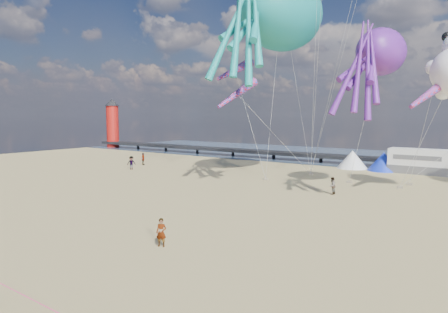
# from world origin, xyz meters

# --- Properties ---
(ground) EXTENTS (120.00, 120.00, 0.00)m
(ground) POSITION_xyz_m (0.00, 0.00, 0.00)
(ground) COLOR tan
(ground) RESTS_ON ground
(water) EXTENTS (120.00, 120.00, 0.00)m
(water) POSITION_xyz_m (0.00, 55.00, 0.02)
(water) COLOR #354B66
(water) RESTS_ON ground
(pier) EXTENTS (60.00, 3.00, 0.50)m
(pier) POSITION_xyz_m (-28.00, 44.00, 1.00)
(pier) COLOR black
(pier) RESTS_ON ground
(lighthouse) EXTENTS (2.60, 2.60, 9.00)m
(lighthouse) POSITION_xyz_m (-56.00, 44.00, 4.50)
(lighthouse) COLOR #A5140F
(lighthouse) RESTS_ON ground
(motorhome_0) EXTENTS (6.60, 2.50, 3.00)m
(motorhome_0) POSITION_xyz_m (6.00, 40.00, 1.50)
(motorhome_0) COLOR silver
(motorhome_0) RESTS_ON ground
(tent_white) EXTENTS (4.00, 4.00, 2.40)m
(tent_white) POSITION_xyz_m (-2.00, 40.00, 1.20)
(tent_white) COLOR white
(tent_white) RESTS_ON ground
(tent_blue) EXTENTS (4.00, 4.00, 2.40)m
(tent_blue) POSITION_xyz_m (2.00, 40.00, 1.20)
(tent_blue) COLOR #1933CC
(tent_blue) RESTS_ON ground
(rope_line) EXTENTS (34.00, 0.03, 0.03)m
(rope_line) POSITION_xyz_m (0.00, -5.00, 0.02)
(rope_line) COLOR #F2338C
(rope_line) RESTS_ON ground
(standing_person) EXTENTS (0.67, 0.58, 1.55)m
(standing_person) POSITION_xyz_m (-0.05, 2.43, 0.77)
(standing_person) COLOR tan
(standing_person) RESTS_ON ground
(beachgoer_1) EXTENTS (0.55, 0.80, 1.56)m
(beachgoer_1) POSITION_xyz_m (2.24, 21.53, 0.78)
(beachgoer_1) COLOR #7F6659
(beachgoer_1) RESTS_ON ground
(beachgoer_2) EXTENTS (1.01, 1.07, 1.74)m
(beachgoer_2) POSITION_xyz_m (-24.92, 22.06, 0.87)
(beachgoer_2) COLOR #7F6659
(beachgoer_2) RESTS_ON ground
(beachgoer_3) EXTENTS (1.20, 1.27, 1.72)m
(beachgoer_3) POSITION_xyz_m (-27.21, 26.21, 0.86)
(beachgoer_3) COLOR #7F6659
(beachgoer_3) RESTS_ON ground
(sandbag_a) EXTENTS (0.50, 0.35, 0.22)m
(sandbag_a) POSITION_xyz_m (-6.53, 24.92, 0.11)
(sandbag_a) COLOR gray
(sandbag_a) RESTS_ON ground
(sandbag_b) EXTENTS (0.50, 0.35, 0.22)m
(sandbag_b) POSITION_xyz_m (1.54, 28.28, 0.11)
(sandbag_b) COLOR gray
(sandbag_b) RESTS_ON ground
(sandbag_c) EXTENTS (0.50, 0.35, 0.22)m
(sandbag_c) POSITION_xyz_m (6.51, 28.12, 0.11)
(sandbag_c) COLOR gray
(sandbag_c) RESTS_ON ground
(sandbag_d) EXTENTS (0.50, 0.35, 0.22)m
(sandbag_d) POSITION_xyz_m (6.89, 30.59, 0.11)
(sandbag_d) COLOR gray
(sandbag_d) RESTS_ON ground
(sandbag_e) EXTENTS (0.50, 0.35, 0.22)m
(sandbag_e) POSITION_xyz_m (-4.04, 31.24, 0.11)
(sandbag_e) COLOR gray
(sandbag_e) RESTS_ON ground
(kite_octopus_teal) EXTENTS (7.22, 13.46, 14.66)m
(kite_octopus_teal) POSITION_xyz_m (-5.84, 26.57, 17.98)
(kite_octopus_teal) COLOR teal
(kite_octopus_purple) EXTENTS (4.35, 9.32, 10.45)m
(kite_octopus_purple) POSITION_xyz_m (5.18, 24.59, 12.59)
(kite_octopus_purple) COLOR #5E1F89
(windsock_left) EXTENTS (1.26, 7.14, 7.11)m
(windsock_left) POSITION_xyz_m (-11.08, 25.63, 12.15)
(windsock_left) COLOR red
(windsock_mid) EXTENTS (3.45, 6.45, 6.57)m
(windsock_mid) POSITION_xyz_m (9.34, 25.36, 9.11)
(windsock_mid) COLOR red
(windsock_right) EXTENTS (1.87, 5.65, 5.58)m
(windsock_right) POSITION_xyz_m (-6.92, 19.86, 9.11)
(windsock_right) COLOR red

